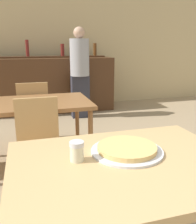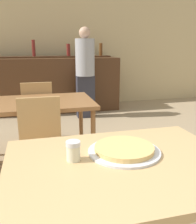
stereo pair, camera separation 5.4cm
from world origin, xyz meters
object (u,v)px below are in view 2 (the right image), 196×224
object	(u,v)px
cheese_shaker	(73,151)
chair_far_side_back	(38,109)
pizza_tray	(124,150)
person_standing	(85,70)
chair_far_side_front	(41,140)

from	to	relation	value
cheese_shaker	chair_far_side_back	bearing A→B (deg)	93.45
chair_far_side_back	pizza_tray	bearing A→B (deg)	100.48
cheese_shaker	person_standing	bearing A→B (deg)	77.28
chair_far_side_front	pizza_tray	xyz separation A→B (m)	(0.40, -1.02, 0.29)
cheese_shaker	person_standing	world-z (taller)	person_standing
cheese_shaker	person_standing	xyz separation A→B (m)	(0.75, 3.34, 0.05)
chair_far_side_front	cheese_shaker	xyz separation A→B (m)	(0.13, -1.04, 0.33)
chair_far_side_front	person_standing	size ratio (longest dim) A/B	0.53
chair_far_side_back	cheese_shaker	size ratio (longest dim) A/B	8.82
pizza_tray	cheese_shaker	distance (m)	0.27
pizza_tray	person_standing	world-z (taller)	person_standing
pizza_tray	cheese_shaker	world-z (taller)	cheese_shaker
pizza_tray	person_standing	distance (m)	3.35
pizza_tray	chair_far_side_front	bearing A→B (deg)	111.39
cheese_shaker	chair_far_side_front	bearing A→B (deg)	97.19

